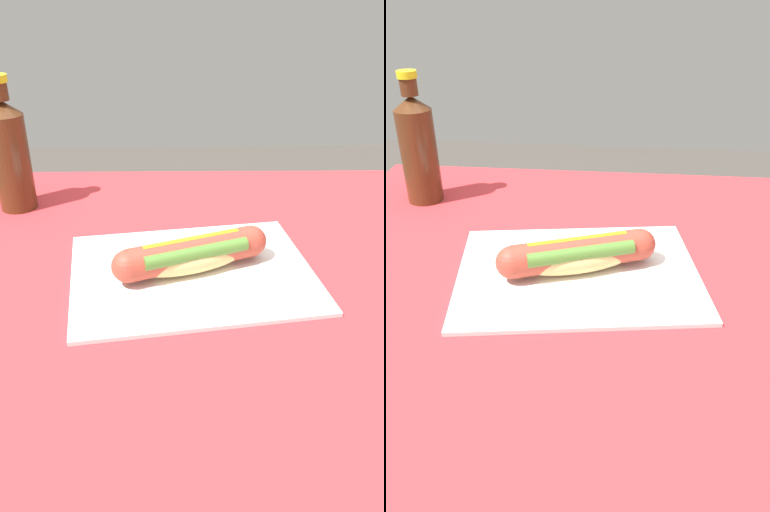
{
  "view_description": "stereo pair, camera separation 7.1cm",
  "coord_description": "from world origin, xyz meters",
  "views": [
    {
      "loc": [
        0.09,
        0.59,
        1.15
      ],
      "look_at": [
        0.08,
        -0.03,
        0.8
      ],
      "focal_mm": 35.94,
      "sensor_mm": 36.0,
      "label": 1
    },
    {
      "loc": [
        0.01,
        0.58,
        1.15
      ],
      "look_at": [
        0.08,
        -0.03,
        0.8
      ],
      "focal_mm": 35.94,
      "sensor_mm": 36.0,
      "label": 2
    }
  ],
  "objects": [
    {
      "name": "hot_dog",
      "position": [
        0.08,
        -0.03,
        0.8
      ],
      "size": [
        0.22,
        0.12,
        0.05
      ],
      "color": "#E5BC75",
      "rests_on": "paper_wrapper"
    },
    {
      "name": "dining_table",
      "position": [
        0.0,
        0.0,
        0.62
      ],
      "size": [
        1.05,
        0.9,
        0.77
      ],
      "color": "brown",
      "rests_on": "ground"
    },
    {
      "name": "paper_wrapper",
      "position": [
        0.08,
        -0.03,
        0.77
      ],
      "size": [
        0.38,
        0.31,
        0.01
      ],
      "primitive_type": "cube",
      "rotation": [
        0.0,
        0.0,
        0.16
      ],
      "color": "silver",
      "rests_on": "dining_table"
    },
    {
      "name": "soda_bottle",
      "position": [
        0.39,
        -0.27,
        0.87
      ],
      "size": [
        0.06,
        0.06,
        0.23
      ],
      "color": "#4C2814",
      "rests_on": "dining_table"
    }
  ]
}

